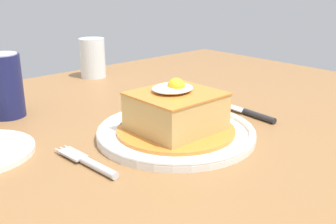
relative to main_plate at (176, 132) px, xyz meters
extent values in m
cube|color=olive|center=(-0.02, 0.06, -0.03)|extent=(1.41, 1.01, 0.04)
cylinder|color=olive|center=(0.60, 0.49, -0.40)|extent=(0.07, 0.07, 0.70)
cylinder|color=white|center=(0.00, 0.00, 0.00)|extent=(0.27, 0.27, 0.01)
torus|color=white|center=(0.00, 0.00, 0.00)|extent=(0.27, 0.27, 0.01)
cylinder|color=orange|center=(0.00, 0.00, 0.00)|extent=(0.20, 0.20, 0.01)
cube|color=tan|center=(0.00, 0.00, 0.04)|extent=(0.13, 0.13, 0.06)
cube|color=orange|center=(0.00, 0.00, 0.07)|extent=(0.14, 0.13, 0.00)
ellipsoid|color=white|center=(0.00, 0.01, 0.08)|extent=(0.07, 0.06, 0.01)
sphere|color=yellow|center=(0.00, 0.00, 0.08)|extent=(0.03, 0.03, 0.03)
cylinder|color=silver|center=(-0.17, -0.02, 0.00)|extent=(0.02, 0.08, 0.01)
cube|color=silver|center=(-0.17, 0.04, 0.00)|extent=(0.03, 0.05, 0.00)
cylinder|color=silver|center=(-0.17, 0.07, 0.00)|extent=(0.01, 0.03, 0.00)
cylinder|color=silver|center=(-0.17, 0.07, 0.00)|extent=(0.01, 0.03, 0.00)
cylinder|color=silver|center=(-0.18, 0.07, 0.00)|extent=(0.01, 0.03, 0.00)
cylinder|color=#262628|center=(0.18, -0.04, 0.00)|extent=(0.02, 0.08, 0.01)
cube|color=silver|center=(0.19, 0.04, 0.00)|extent=(0.03, 0.09, 0.00)
cylinder|color=#191E51|center=(-0.17, 0.30, 0.05)|extent=(0.07, 0.07, 0.12)
cylinder|color=silver|center=(-0.17, 0.30, 0.11)|extent=(0.06, 0.06, 0.00)
cylinder|color=gold|center=(0.13, 0.47, 0.02)|extent=(0.06, 0.06, 0.06)
cylinder|color=silver|center=(0.13, 0.47, 0.04)|extent=(0.07, 0.07, 0.10)
camera|label=1|loc=(-0.43, -0.46, 0.25)|focal=42.67mm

